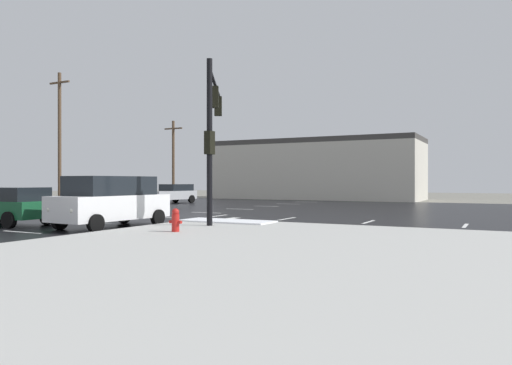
% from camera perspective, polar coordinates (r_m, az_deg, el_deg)
% --- Properties ---
extents(ground_plane, '(120.00, 120.00, 0.00)m').
position_cam_1_polar(ground_plane, '(26.55, -8.32, -3.85)').
color(ground_plane, slate).
extents(road_asphalt, '(44.00, 44.00, 0.02)m').
position_cam_1_polar(road_asphalt, '(26.55, -8.32, -3.82)').
color(road_asphalt, black).
rests_on(road_asphalt, ground_plane).
extents(sidewalk_corner, '(18.00, 18.00, 0.14)m').
position_cam_1_polar(sidewalk_corner, '(10.28, 7.56, -9.85)').
color(sidewalk_corner, '#B2B2AD').
rests_on(sidewalk_corner, ground_plane).
extents(snow_strip_curbside, '(4.00, 1.60, 0.06)m').
position_cam_1_polar(snow_strip_curbside, '(20.46, -3.44, -4.56)').
color(snow_strip_curbside, white).
rests_on(snow_strip_curbside, sidewalk_corner).
extents(lane_markings, '(36.15, 36.15, 0.01)m').
position_cam_1_polar(lane_markings, '(24.73, -7.91, -4.09)').
color(lane_markings, silver).
rests_on(lane_markings, road_asphalt).
extents(traffic_signal_mast, '(2.92, 5.29, 6.44)m').
position_cam_1_polar(traffic_signal_mast, '(20.41, -5.16, 7.43)').
color(traffic_signal_mast, black).
rests_on(traffic_signal_mast, sidewalk_corner).
extents(fire_hydrant, '(0.48, 0.26, 0.79)m').
position_cam_1_polar(fire_hydrant, '(16.63, -9.50, -4.39)').
color(fire_hydrant, red).
rests_on(fire_hydrant, sidewalk_corner).
extents(strip_building_background, '(20.48, 8.00, 6.05)m').
position_cam_1_polar(strip_building_background, '(49.91, 7.31, 1.51)').
color(strip_building_background, beige).
rests_on(strip_building_background, ground_plane).
extents(suv_white, '(2.38, 4.92, 2.03)m').
position_cam_1_polar(suv_white, '(19.98, -16.76, -2.04)').
color(suv_white, white).
rests_on(suv_white, road_asphalt).
extents(sedan_green, '(4.59, 2.15, 1.58)m').
position_cam_1_polar(sedan_green, '(22.60, -27.47, -2.40)').
color(sedan_green, '#195933').
rests_on(sedan_green, road_asphalt).
extents(sedan_silver, '(2.41, 4.67, 1.58)m').
position_cam_1_polar(sedan_silver, '(40.48, -9.86, -1.25)').
color(sedan_silver, '#B7BABF').
rests_on(sedan_silver, road_asphalt).
extents(utility_pole_far, '(2.20, 0.28, 10.75)m').
position_cam_1_polar(utility_pole_far, '(42.83, -22.21, 5.17)').
color(utility_pole_far, brown).
rests_on(utility_pole_far, ground_plane).
extents(utility_pole_distant, '(2.20, 0.28, 8.15)m').
position_cam_1_polar(utility_pole_distant, '(51.10, -9.75, 2.89)').
color(utility_pole_distant, brown).
rests_on(utility_pole_distant, ground_plane).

